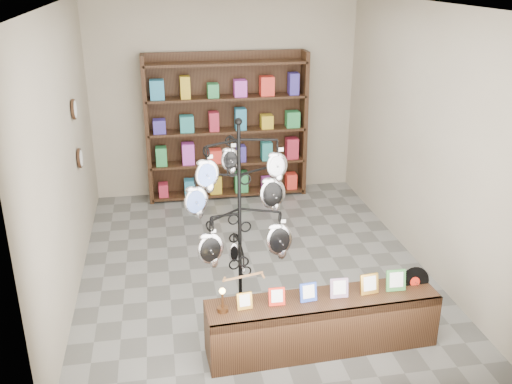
# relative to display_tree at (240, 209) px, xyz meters

# --- Properties ---
(ground) EXTENTS (5.00, 5.00, 0.00)m
(ground) POSITION_rel_display_tree_xyz_m (0.30, 1.09, -1.21)
(ground) COLOR slate
(ground) RESTS_ON ground
(room_envelope) EXTENTS (5.00, 5.00, 5.00)m
(room_envelope) POSITION_rel_display_tree_xyz_m (0.30, 1.09, 0.64)
(room_envelope) COLOR #ACA18A
(room_envelope) RESTS_ON ground
(display_tree) EXTENTS (1.07, 0.99, 2.10)m
(display_tree) POSITION_rel_display_tree_xyz_m (0.00, 0.00, 0.00)
(display_tree) COLOR black
(display_tree) RESTS_ON ground
(front_shelf) EXTENTS (2.17, 0.54, 0.76)m
(front_shelf) POSITION_rel_display_tree_xyz_m (0.68, -0.61, -0.94)
(front_shelf) COLOR black
(front_shelf) RESTS_ON ground
(back_shelving) EXTENTS (2.42, 0.36, 2.20)m
(back_shelving) POSITION_rel_display_tree_xyz_m (0.30, 3.38, -0.18)
(back_shelving) COLOR black
(back_shelving) RESTS_ON ground
(wall_clocks) EXTENTS (0.03, 0.24, 0.84)m
(wall_clocks) POSITION_rel_display_tree_xyz_m (-1.67, 1.89, 0.29)
(wall_clocks) COLOR black
(wall_clocks) RESTS_ON ground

